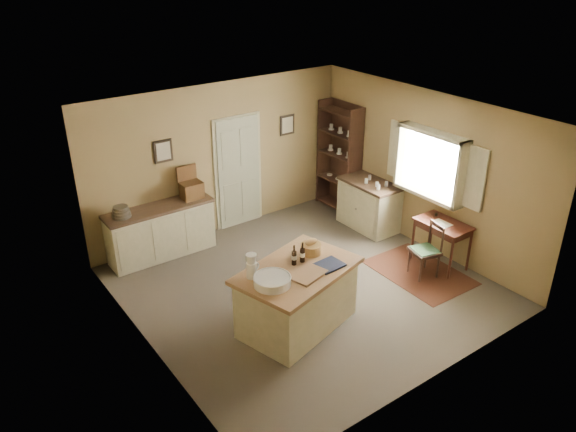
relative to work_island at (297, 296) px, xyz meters
The scene contains 16 objects.
ground 1.08m from the work_island, 45.28° to the left, with size 5.00×5.00×0.00m, color brown.
wall_back 3.37m from the work_island, 77.99° to the left, with size 5.00×0.10×2.70m, color olive.
wall_front 2.12m from the work_island, 69.54° to the right, with size 5.00×0.10×2.70m, color olive.
wall_left 2.13m from the work_island, 159.42° to the left, with size 0.10×5.00×2.70m, color olive.
wall_right 3.36m from the work_island, 12.15° to the left, with size 0.10×5.00×2.70m, color olive.
ceiling 2.42m from the work_island, 45.28° to the left, with size 5.00×5.00×0.00m, color silver.
door 3.37m from the work_island, 71.96° to the left, with size 0.97×0.06×2.11m, color #AAAC8F.
framed_prints 3.51m from the work_island, 74.49° to the left, with size 2.82×0.02×0.38m.
window 3.31m from the work_island, ahead, with size 0.25×1.99×1.12m.
work_island is the anchor object (origin of this frame).
sideboard 2.96m from the work_island, 102.98° to the left, with size 1.81×0.52×1.18m.
rug 2.47m from the work_island, ahead, with size 1.10×1.60×0.01m, color #471E15.
writing_desk 2.88m from the work_island, ahead, with size 0.53×0.86×0.82m.
desk_chair 2.42m from the work_island, ahead, with size 0.40×0.40×0.86m, color black, non-canonical shape.
right_cabinet 3.31m from the work_island, 29.52° to the left, with size 0.63×1.14×0.99m.
shelving_unit 4.06m from the work_island, 41.04° to the left, with size 0.36×0.95×2.10m.
Camera 1 is at (-4.49, -5.76, 4.79)m, focal length 35.00 mm.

